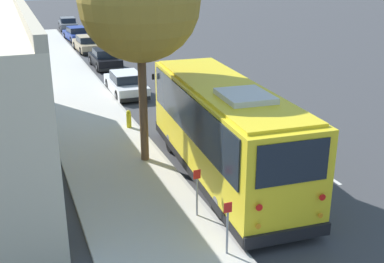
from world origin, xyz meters
The scene contains 14 objects.
ground_plane centered at (0.00, 0.00, 0.00)m, with size 160.00×160.00×0.00m, color #3D3D3F.
sidewalk_slab centered at (0.00, 3.47, 0.07)m, with size 80.00×3.68×0.15m, color beige.
curb_strip centered at (0.00, 1.56, 0.07)m, with size 80.00×0.14×0.15m, color #AAA69D.
shuttle_bus centered at (0.78, 0.07, 1.90)m, with size 9.91×3.18×3.54m.
parked_sedan_white centered at (12.80, 0.62, 0.59)m, with size 4.46×1.82×1.28m.
parked_sedan_black centered at (20.18, 0.30, 0.62)m, with size 4.12×1.76×1.33m.
parked_sedan_tan centered at (26.84, 0.44, 0.60)m, with size 4.53×1.90×1.30m.
parked_sedan_blue centered at (32.78, 0.42, 0.58)m, with size 4.65×2.08×1.26m.
parked_sedan_gray centered at (40.18, 0.23, 0.61)m, with size 4.30×1.92×1.30m.
sign_post_near centered at (-3.76, 2.02, 0.91)m, with size 0.06×0.22×1.48m.
sign_post_far centered at (-1.66, 2.02, 0.91)m, with size 0.06×0.22×1.48m.
fire_hydrant centered at (6.74, 1.98, 0.55)m, with size 0.22×0.22×0.81m.
lane_stripe_mid centered at (-0.10, -3.47, 0.00)m, with size 2.40×0.14×0.01m, color silver.
lane_stripe_ahead centered at (5.90, -3.47, 0.00)m, with size 2.40×0.14×0.01m, color silver.
Camera 1 is at (-13.39, 6.72, 7.42)m, focal length 45.00 mm.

